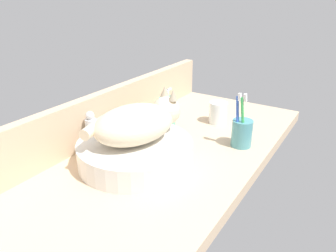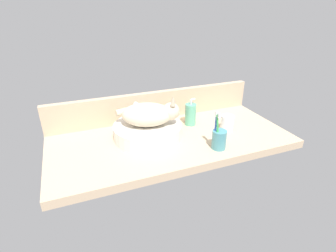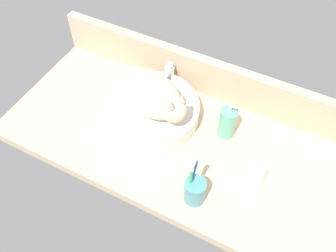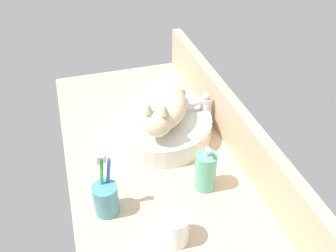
% 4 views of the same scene
% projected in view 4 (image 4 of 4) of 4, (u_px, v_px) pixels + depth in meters
% --- Properties ---
extents(ground_plane, '(1.21, 0.55, 0.04)m').
position_uv_depth(ground_plane, '(156.00, 163.00, 1.20)').
color(ground_plane, '#D1B28E').
extents(backsplash_panel, '(1.21, 0.04, 0.16)m').
position_uv_depth(backsplash_panel, '(233.00, 124.00, 1.20)').
color(backsplash_panel, '#CCAD8C').
rests_on(backsplash_panel, ground_plane).
extents(sink_basin, '(0.34, 0.34, 0.07)m').
position_uv_depth(sink_basin, '(161.00, 127.00, 1.26)').
color(sink_basin, silver).
rests_on(sink_basin, ground_plane).
extents(cat, '(0.30, 0.24, 0.14)m').
position_uv_depth(cat, '(160.00, 106.00, 1.20)').
color(cat, beige).
rests_on(cat, sink_basin).
extents(faucet, '(0.04, 0.12, 0.14)m').
position_uv_depth(faucet, '(202.00, 108.00, 1.28)').
color(faucet, silver).
rests_on(faucet, ground_plane).
extents(soap_dispenser, '(0.06, 0.06, 0.15)m').
position_uv_depth(soap_dispenser, '(206.00, 171.00, 1.06)').
color(soap_dispenser, '#60B793').
rests_on(soap_dispenser, ground_plane).
extents(toothbrush_cup, '(0.07, 0.07, 0.19)m').
position_uv_depth(toothbrush_cup, '(106.00, 198.00, 0.99)').
color(toothbrush_cup, teal).
rests_on(toothbrush_cup, ground_plane).
extents(water_glass, '(0.07, 0.07, 0.08)m').
position_uv_depth(water_glass, '(175.00, 230.00, 0.92)').
color(water_glass, white).
rests_on(water_glass, ground_plane).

